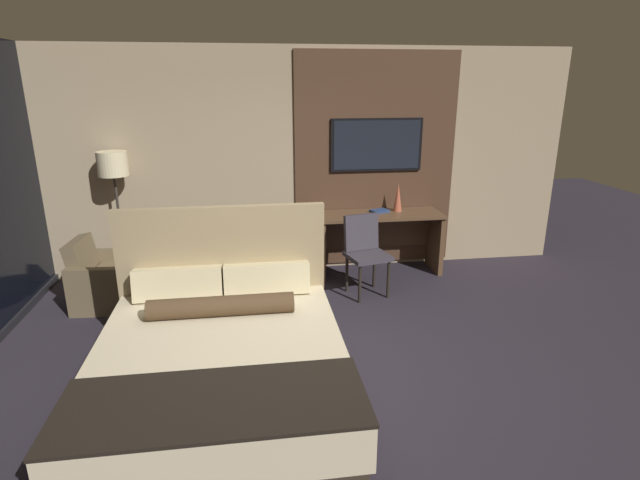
{
  "coord_description": "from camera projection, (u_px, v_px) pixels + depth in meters",
  "views": [
    {
      "loc": [
        -0.55,
        -3.66,
        2.37
      ],
      "look_at": [
        0.13,
        1.01,
        0.88
      ],
      "focal_mm": 28.0,
      "sensor_mm": 36.0,
      "label": 1
    }
  ],
  "objects": [
    {
      "name": "bed",
      "position": [
        222.0,
        363.0,
        3.81
      ],
      "size": [
        1.87,
        2.17,
        1.32
      ],
      "color": "#33281E",
      "rests_on": "ground_plane"
    },
    {
      "name": "floor_lamp",
      "position": [
        114.0,
        175.0,
        5.75
      ],
      "size": [
        0.34,
        0.34,
        1.62
      ],
      "color": "#282623",
      "rests_on": "ground_plane"
    },
    {
      "name": "tv",
      "position": [
        377.0,
        145.0,
        6.28
      ],
      "size": [
        1.17,
        0.04,
        0.66
      ],
      "color": "black"
    },
    {
      "name": "ground_plane",
      "position": [
        322.0,
        374.0,
        4.25
      ],
      "size": [
        16.0,
        16.0,
        0.0
      ],
      "primitive_type": "plane",
      "color": "#28232D"
    },
    {
      "name": "armchair_by_window",
      "position": [
        108.0,
        282.0,
        5.53
      ],
      "size": [
        0.76,
        0.77,
        0.76
      ],
      "rotation": [
        0.0,
        0.0,
        1.5
      ],
      "color": "brown",
      "rests_on": "ground_plane"
    },
    {
      "name": "desk_chair",
      "position": [
        365.0,
        247.0,
        5.74
      ],
      "size": [
        0.54,
        0.54,
        0.92
      ],
      "rotation": [
        0.0,
        0.0,
        0.24
      ],
      "color": "#38333D",
      "rests_on": "ground_plane"
    },
    {
      "name": "desk",
      "position": [
        378.0,
        233.0,
        6.39
      ],
      "size": [
        1.57,
        0.56,
        0.79
      ],
      "color": "brown",
      "rests_on": "ground_plane"
    },
    {
      "name": "wall_back_tv_panel",
      "position": [
        302.0,
        163.0,
        6.29
      ],
      "size": [
        7.2,
        0.09,
        2.8
      ],
      "color": "tan",
      "rests_on": "ground_plane"
    },
    {
      "name": "book",
      "position": [
        380.0,
        211.0,
        6.34
      ],
      "size": [
        0.26,
        0.22,
        0.03
      ],
      "color": "navy",
      "rests_on": "desk"
    },
    {
      "name": "vase_tall",
      "position": [
        398.0,
        197.0,
        6.35
      ],
      "size": [
        0.11,
        0.11,
        0.37
      ],
      "color": "#B2563D",
      "rests_on": "desk"
    }
  ]
}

